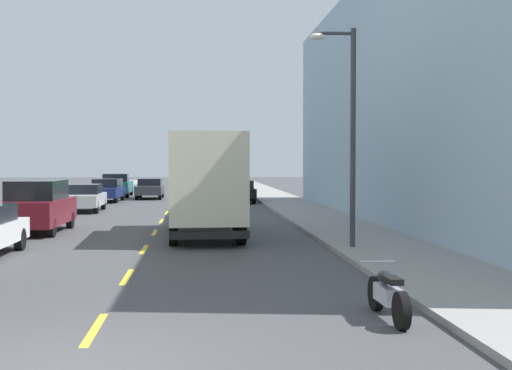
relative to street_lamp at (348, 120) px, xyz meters
The scene contains 15 objects.
ground_plane 20.25m from the street_lamp, 107.38° to the left, with size 160.00×160.00×0.00m, color #424244.
sidewalk_left 21.74m from the street_lamp, 127.52° to the left, with size 3.20×120.00×0.14m, color gray.
sidewalk_right 17.43m from the street_lamp, 86.09° to the left, with size 3.20×120.00×0.14m, color gray.
lane_centerline_dashes 15.22m from the street_lamp, 113.78° to the left, with size 0.14×47.20×0.01m.
apartment_block_opposite 11.96m from the street_lamp, 49.16° to the left, with size 10.00×36.00×10.68m, color #9EB7CC.
street_lamp is the anchor object (origin of this frame).
delivery_box_truck 6.27m from the street_lamp, 133.58° to the left, with size 2.68×7.88×3.53m.
parked_sedan_black 24.99m from the street_lamp, 93.85° to the left, with size 1.83×4.51×1.43m.
parked_suv_forest 40.30m from the street_lamp, 92.44° to the left, with size 2.00×4.82×1.93m.
parked_suv_burgundy 12.33m from the street_lamp, 148.54° to the left, with size 2.02×4.83×1.93m.
parked_pickup_teal 34.69m from the street_lamp, 107.49° to the left, with size 2.09×5.34×1.73m.
parked_sedan_silver 20.30m from the street_lamp, 120.82° to the left, with size 1.86×4.52×1.43m.
parked_wagon_navy 28.43m from the street_lamp, 111.33° to the left, with size 1.94×4.74×1.50m.
moving_charcoal_sedan 30.97m from the street_lamp, 104.54° to the left, with size 1.80×4.50×1.43m.
parked_motorcycle 9.44m from the street_lamp, 97.77° to the right, with size 0.62×2.05×0.90m.
Camera 1 is at (1.62, -9.00, 2.62)m, focal length 49.10 mm.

